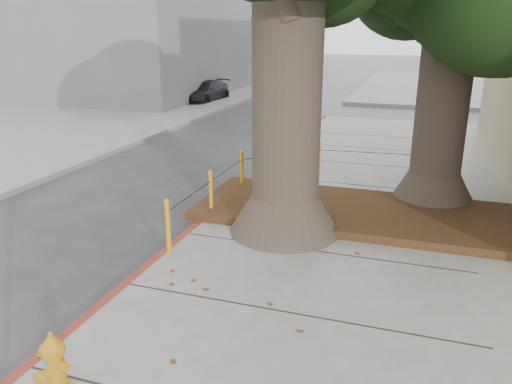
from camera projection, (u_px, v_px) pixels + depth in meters
ground at (253, 316)px, 6.83m from camera, size 140.00×140.00×0.00m
sidewalk_far at (491, 88)px, 32.02m from camera, size 16.00×20.00×0.15m
sidewalk_opposite at (3, 124)px, 20.02m from camera, size 14.00×60.00×0.15m
curb_red at (197, 227)px, 9.66m from camera, size 0.14×26.00×0.16m
planter_bed at (358, 212)px, 10.00m from camera, size 6.40×2.60×0.16m
bollard_ring at (280, 177)px, 10.82m from camera, size 3.79×5.39×0.95m
fire_hydrant at (54, 364)px, 5.08m from camera, size 0.38×0.36×0.70m
car_dark at (204, 92)px, 26.05m from camera, size 1.76×3.91×1.11m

